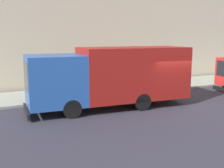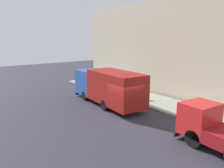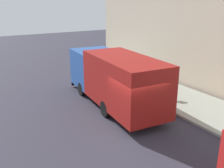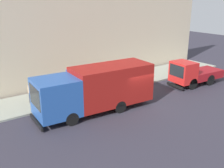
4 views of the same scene
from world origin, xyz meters
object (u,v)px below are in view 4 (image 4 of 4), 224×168
large_utility_truck (96,88)px  pedestrian_walking (30,92)px  street_sign_post (68,82)px  small_flatbed_truck (192,74)px

large_utility_truck → pedestrian_walking: 5.25m
pedestrian_walking → large_utility_truck: bearing=163.4°
large_utility_truck → street_sign_post: bearing=22.3°
large_utility_truck → street_sign_post: large_utility_truck is taller
small_flatbed_truck → street_sign_post: size_ratio=2.17×
pedestrian_walking → small_flatbed_truck: bearing=-164.4°
small_flatbed_truck → pedestrian_walking: small_flatbed_truck is taller
large_utility_truck → small_flatbed_truck: size_ratio=1.59×
street_sign_post → large_utility_truck: bearing=-162.2°
pedestrian_walking → street_sign_post: size_ratio=0.63×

